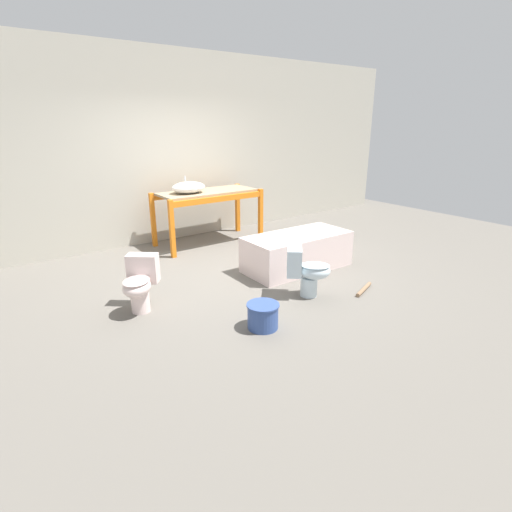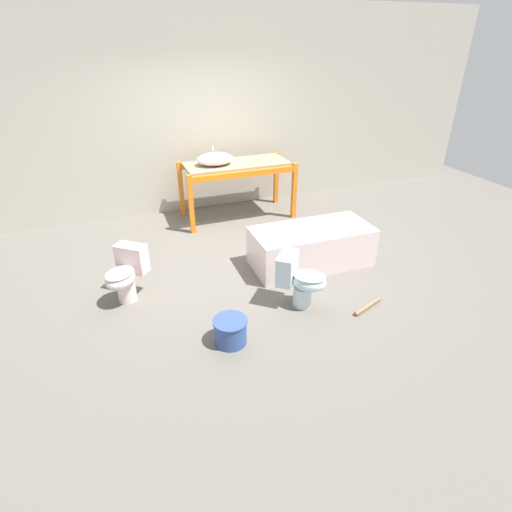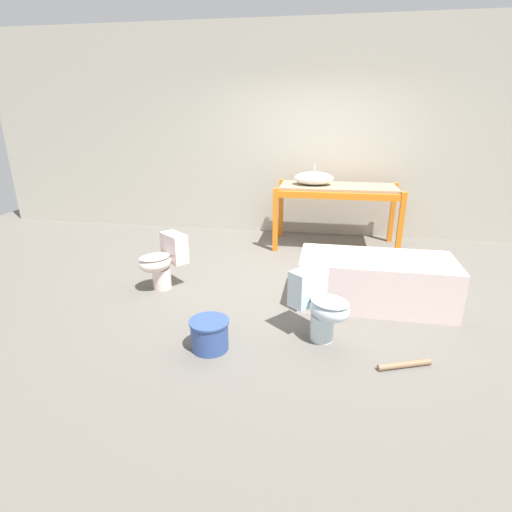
{
  "view_description": "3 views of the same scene",
  "coord_description": "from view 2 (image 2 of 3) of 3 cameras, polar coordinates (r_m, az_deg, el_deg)",
  "views": [
    {
      "loc": [
        -2.91,
        -4.57,
        2.05
      ],
      "look_at": [
        -0.35,
        -1.07,
        0.58
      ],
      "focal_mm": 28.0,
      "sensor_mm": 36.0,
      "label": 1
    },
    {
      "loc": [
        -1.53,
        -4.58,
        2.66
      ],
      "look_at": [
        -0.17,
        -1.03,
        0.58
      ],
      "focal_mm": 28.0,
      "sensor_mm": 36.0,
      "label": 2
    },
    {
      "loc": [
        0.22,
        -4.47,
        1.92
      ],
      "look_at": [
        -0.37,
        -0.98,
        0.63
      ],
      "focal_mm": 28.0,
      "sensor_mm": 36.0,
      "label": 3
    }
  ],
  "objects": [
    {
      "name": "warehouse_wall_rear",
      "position": [
        6.89,
        -8.38,
        19.59
      ],
      "size": [
        10.8,
        0.08,
        3.2
      ],
      "color": "#B2AD9E",
      "rests_on": "ground_plane"
    },
    {
      "name": "sink_basin",
      "position": [
        6.39,
        -5.88,
        13.63
      ],
      "size": [
        0.57,
        0.42,
        0.27
      ],
      "color": "white",
      "rests_on": "shelving_rack"
    },
    {
      "name": "bathtub_main",
      "position": [
        5.26,
        7.91,
        1.74
      ],
      "size": [
        1.57,
        0.73,
        0.51
      ],
      "rotation": [
        0.0,
        0.0,
        -0.01
      ],
      "color": "silver",
      "rests_on": "ground_plane"
    },
    {
      "name": "shelving_rack",
      "position": [
        6.56,
        -2.76,
        12.02
      ],
      "size": [
        1.78,
        0.81,
        0.92
      ],
      "color": "orange",
      "rests_on": "ground_plane"
    },
    {
      "name": "loose_pipe",
      "position": [
        4.66,
        15.64,
        -6.91
      ],
      "size": [
        0.44,
        0.21,
        0.05
      ],
      "color": "#8C6B4C",
      "rests_on": "ground_plane"
    },
    {
      "name": "toilet_near",
      "position": [
        4.71,
        -18.12,
        -2.38
      ],
      "size": [
        0.58,
        0.61,
        0.62
      ],
      "rotation": [
        0.0,
        0.0,
        -0.68
      ],
      "color": "silver",
      "rests_on": "ground_plane"
    },
    {
      "name": "bucket_white",
      "position": [
        3.98,
        -3.68,
        -10.59
      ],
      "size": [
        0.34,
        0.34,
        0.27
      ],
      "color": "#334C8C",
      "rests_on": "ground_plane"
    },
    {
      "name": "ground_plane",
      "position": [
        5.51,
        -2.2,
        -0.16
      ],
      "size": [
        12.0,
        12.0,
        0.0
      ],
      "primitive_type": "plane",
      "color": "#666059"
    },
    {
      "name": "toilet_far",
      "position": [
        4.4,
        6.33,
        -3.31
      ],
      "size": [
        0.61,
        0.58,
        0.62
      ],
      "rotation": [
        0.0,
        0.0,
        0.87
      ],
      "color": "silver",
      "rests_on": "ground_plane"
    }
  ]
}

